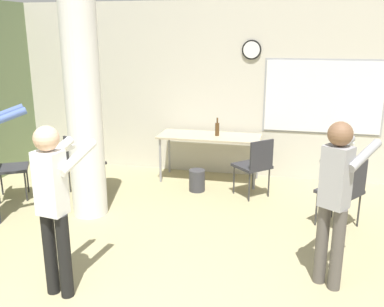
# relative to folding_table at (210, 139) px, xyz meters

# --- Properties ---
(wall_back) EXTENTS (8.00, 0.15, 2.80)m
(wall_back) POSITION_rel_folding_table_xyz_m (0.13, 0.48, 0.71)
(wall_back) COLOR beige
(wall_back) RESTS_ON ground_plane
(support_pillar) EXTENTS (0.44, 0.44, 2.80)m
(support_pillar) POSITION_rel_folding_table_xyz_m (-1.28, -1.64, 0.71)
(support_pillar) COLOR white
(support_pillar) RESTS_ON ground_plane
(folding_table) EXTENTS (1.60, 0.64, 0.75)m
(folding_table) POSITION_rel_folding_table_xyz_m (0.00, 0.00, 0.00)
(folding_table) COLOR tan
(folding_table) RESTS_ON ground_plane
(bottle_on_table) EXTENTS (0.07, 0.07, 0.28)m
(bottle_on_table) POSITION_rel_folding_table_xyz_m (0.12, 0.01, 0.16)
(bottle_on_table) COLOR #4C3319
(bottle_on_table) RESTS_ON folding_table
(waste_bin) EXTENTS (0.24, 0.24, 0.33)m
(waste_bin) POSITION_rel_folding_table_xyz_m (-0.09, -0.51, -0.53)
(waste_bin) COLOR #38383D
(waste_bin) RESTS_ON ground_plane
(chair_near_pillar) EXTENTS (0.60, 0.60, 0.87)m
(chair_near_pillar) POSITION_rel_folding_table_xyz_m (-1.72, -1.00, -0.18)
(chair_near_pillar) COLOR #2D2D33
(chair_near_pillar) RESTS_ON ground_plane
(chair_by_left_wall) EXTENTS (0.60, 0.60, 0.87)m
(chair_by_left_wall) POSITION_rel_folding_table_xyz_m (-2.66, -1.43, -0.18)
(chair_by_left_wall) COLOR #2D2D33
(chair_by_left_wall) RESTS_ON ground_plane
(chair_table_right) EXTENTS (0.62, 0.62, 0.87)m
(chair_table_right) POSITION_rel_folding_table_xyz_m (0.77, -0.56, -0.18)
(chair_table_right) COLOR #2D2D33
(chair_table_right) RESTS_ON ground_plane
(chair_mid_room) EXTENTS (0.61, 0.61, 0.87)m
(chair_mid_room) POSITION_rel_folding_table_xyz_m (1.92, -1.35, -0.18)
(chair_mid_room) COLOR #2D2D33
(chair_mid_room) RESTS_ON ground_plane
(person_playing_front) EXTENTS (0.41, 0.64, 1.57)m
(person_playing_front) POSITION_rel_folding_table_xyz_m (-0.73, -3.36, 0.24)
(person_playing_front) COLOR black
(person_playing_front) RESTS_ON ground_plane
(person_playing_side) EXTENTS (0.56, 0.65, 1.58)m
(person_playing_side) POSITION_rel_folding_table_xyz_m (1.66, -2.66, 0.24)
(person_playing_side) COLOR #514C47
(person_playing_side) RESTS_ON ground_plane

